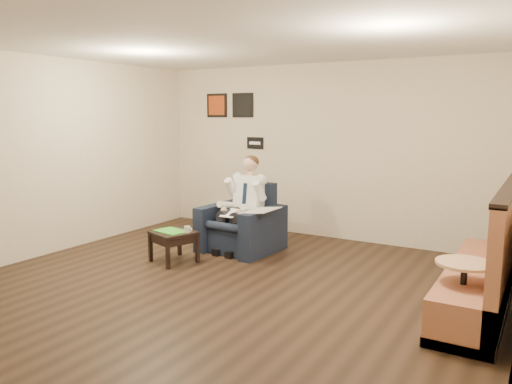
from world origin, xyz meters
The scene contains 17 objects.
ground centered at (0.00, 0.00, 0.00)m, with size 6.00×6.00×0.00m, color black.
wall_back centered at (0.00, 3.00, 1.40)m, with size 6.00×0.02×2.80m, color beige.
wall_left centered at (-3.00, 0.00, 1.40)m, with size 0.02×6.00×2.80m, color beige.
ceiling centered at (0.00, 0.00, 2.80)m, with size 6.00×6.00×0.02m, color white.
seating_sign centered at (-1.30, 2.98, 1.50)m, with size 0.32×0.02×0.20m, color black.
art_print_left centered at (-2.10, 2.98, 2.15)m, with size 0.42×0.03×0.42m, color #A83D14.
art_print_right centered at (-1.55, 2.98, 2.15)m, with size 0.42×0.03×0.42m, color black.
armchair centered at (-0.71, 1.59, 0.49)m, with size 1.00×1.00×0.97m, color black.
seated_man centered at (-0.72, 1.47, 0.67)m, with size 0.63×0.95×1.33m, color white, non-canonical shape.
lap_papers centered at (-0.73, 1.36, 0.60)m, with size 0.22×0.32×0.01m, color white.
newspaper centered at (-0.31, 1.46, 0.66)m, with size 0.42×0.53×0.01m, color silver.
side_table centered at (-1.18, 0.62, 0.21)m, with size 0.52×0.52×0.42m, color black.
green_folder centered at (-1.22, 0.62, 0.43)m, with size 0.42×0.30×0.01m, color green.
coffee_mug centered at (-0.99, 0.68, 0.47)m, with size 0.08×0.08×0.09m, color white.
smartphone centered at (-1.09, 0.75, 0.43)m, with size 0.13×0.07×0.01m, color black.
banquette centered at (2.59, 0.99, 0.64)m, with size 0.60×2.51×1.28m, color #9D5B3D.
cafe_table centered at (2.53, 0.33, 0.32)m, with size 0.52×0.52×0.65m, color tan.
Camera 1 is at (3.15, -4.47, 1.99)m, focal length 35.00 mm.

